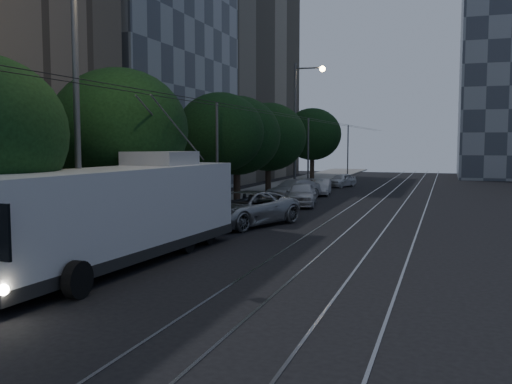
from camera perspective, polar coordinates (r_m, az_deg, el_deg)
The scene contains 19 objects.
ground at distance 18.47m, azimuth -0.54°, elevation -7.41°, with size 120.00×120.00×0.00m, color black.
sidewalk at distance 39.59m, azimuth -1.27°, elevation -0.65°, with size 5.00×90.00×0.15m, color gray.
tram_rails at distance 37.40m, azimuth 13.29°, elevation -1.21°, with size 4.52×90.00×0.02m.
overhead_wires at distance 38.61m, azimuth 2.25°, elevation 4.25°, with size 2.23×90.00×6.00m.
building_glass_mid at distance 47.27m, azimuth -14.21°, elevation 16.38°, with size 14.40×18.40×26.80m.
building_tan_far at distance 65.48m, azimuth -4.33°, elevation 16.84°, with size 14.40×22.40×34.80m.
trolleybus at distance 18.96m, azimuth -13.46°, elevation -2.09°, with size 3.40×12.23×5.63m.
pickup_silver at distance 27.12m, azimuth -1.08°, elevation -1.67°, with size 2.72×5.90×1.64m, color #979B9E.
car_white_a at distance 35.60m, azimuth 4.55°, elevation -0.21°, with size 1.76×4.38×1.49m, color silver.
car_white_b at distance 39.92m, azimuth 3.74°, elevation 0.28°, with size 1.94×4.76×1.38m, color #BBBBC0.
car_white_c at distance 43.24m, azimuth 6.54°, elevation 0.50°, with size 1.27×3.65×1.20m, color silver.
car_white_d at distance 51.22m, azimuth 8.52°, elevation 1.18°, with size 1.43×3.56×1.21m, color silver.
tree_1 at distance 23.75m, azimuth -13.53°, elevation 5.98°, with size 5.57×5.57×6.95m.
tree_2 at distance 32.83m, azimuth -3.61°, elevation 5.95°, with size 5.06×5.06×6.81m.
tree_3 at distance 35.65m, azimuth -1.93°, elevation 5.66°, with size 5.47×5.47×6.85m.
tree_4 at distance 43.13m, azimuth 1.24°, elevation 5.51°, with size 5.71×5.71×6.94m.
tree_5 at distance 57.37m, azimuth 5.66°, elevation 5.77°, with size 5.75×5.75×7.36m.
streetlamp_near at distance 18.87m, azimuth -16.55°, elevation 12.78°, with size 2.64×0.44×11.04m.
streetlamp_far at distance 43.63m, azimuth 4.46°, elevation 7.61°, with size 2.40×0.44×9.90m.
Camera 1 is at (5.93, -17.03, 3.97)m, focal length 40.00 mm.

